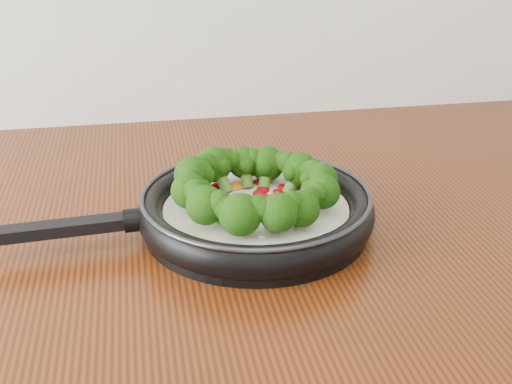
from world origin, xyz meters
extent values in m
cylinder|color=black|center=(-0.06, 1.04, 0.91)|extent=(0.30, 0.30, 0.01)
torus|color=black|center=(-0.06, 1.04, 0.93)|extent=(0.31, 0.31, 0.03)
torus|color=#2D2D33|center=(-0.06, 1.04, 0.95)|extent=(0.30, 0.30, 0.01)
cube|color=black|center=(-0.28, 1.02, 0.93)|extent=(0.17, 0.04, 0.01)
cylinder|color=black|center=(-0.20, 1.03, 0.93)|extent=(0.03, 0.03, 0.03)
cylinder|color=white|center=(-0.06, 1.04, 0.92)|extent=(0.25, 0.25, 0.02)
ellipsoid|color=#9F070A|center=(0.01, 1.06, 0.93)|extent=(0.02, 0.02, 0.01)
ellipsoid|color=#9F070A|center=(-0.10, 1.11, 0.93)|extent=(0.02, 0.02, 0.01)
ellipsoid|color=#CB6E0D|center=(-0.03, 1.00, 0.93)|extent=(0.03, 0.03, 0.01)
ellipsoid|color=#9F070A|center=(-0.03, 1.03, 0.93)|extent=(0.02, 0.02, 0.01)
ellipsoid|color=#9F070A|center=(-0.05, 1.05, 0.93)|extent=(0.03, 0.03, 0.01)
ellipsoid|color=#CB6E0D|center=(-0.07, 1.10, 0.93)|extent=(0.03, 0.03, 0.01)
ellipsoid|color=#9F070A|center=(-0.04, 1.09, 0.93)|extent=(0.02, 0.02, 0.01)
ellipsoid|color=#9F070A|center=(-0.04, 1.11, 0.93)|extent=(0.02, 0.02, 0.01)
ellipsoid|color=#CB6E0D|center=(-0.07, 1.06, 0.93)|extent=(0.03, 0.03, 0.01)
ellipsoid|color=#9F070A|center=(-0.07, 1.06, 0.93)|extent=(0.03, 0.03, 0.01)
ellipsoid|color=#9F070A|center=(-0.04, 1.07, 0.93)|extent=(0.02, 0.02, 0.01)
ellipsoid|color=#CB6E0D|center=(-0.03, 0.99, 0.93)|extent=(0.02, 0.02, 0.01)
ellipsoid|color=#9F070A|center=(-0.04, 1.08, 0.93)|extent=(0.03, 0.03, 0.01)
ellipsoid|color=#9F070A|center=(-0.01, 1.09, 0.93)|extent=(0.01, 0.01, 0.01)
ellipsoid|color=#CB6E0D|center=(0.01, 1.04, 0.93)|extent=(0.02, 0.02, 0.01)
ellipsoid|color=#9F070A|center=(-0.02, 1.08, 0.93)|extent=(0.02, 0.02, 0.01)
ellipsoid|color=#9F070A|center=(0.00, 1.06, 0.93)|extent=(0.02, 0.02, 0.01)
ellipsoid|color=#CB6E0D|center=(-0.10, 1.08, 0.93)|extent=(0.03, 0.03, 0.01)
ellipsoid|color=white|center=(0.03, 1.02, 0.93)|extent=(0.01, 0.01, 0.00)
ellipsoid|color=white|center=(-0.03, 1.06, 0.93)|extent=(0.01, 0.01, 0.00)
ellipsoid|color=white|center=(-0.14, 1.02, 0.93)|extent=(0.01, 0.01, 0.00)
ellipsoid|color=white|center=(-0.08, 0.97, 0.93)|extent=(0.01, 0.01, 0.00)
ellipsoid|color=white|center=(-0.07, 1.06, 0.93)|extent=(0.01, 0.01, 0.00)
ellipsoid|color=white|center=(-0.10, 1.08, 0.93)|extent=(0.01, 0.01, 0.00)
ellipsoid|color=white|center=(-0.07, 1.04, 0.93)|extent=(0.01, 0.01, 0.00)
ellipsoid|color=white|center=(-0.05, 1.03, 0.93)|extent=(0.01, 0.01, 0.00)
ellipsoid|color=white|center=(0.00, 1.05, 0.93)|extent=(0.01, 0.01, 0.00)
ellipsoid|color=white|center=(-0.07, 1.05, 0.93)|extent=(0.01, 0.01, 0.00)
ellipsoid|color=white|center=(-0.07, 1.02, 0.93)|extent=(0.01, 0.01, 0.00)
ellipsoid|color=white|center=(-0.06, 0.96, 0.93)|extent=(0.01, 0.01, 0.00)
ellipsoid|color=white|center=(-0.08, 1.03, 0.93)|extent=(0.01, 0.01, 0.00)
ellipsoid|color=white|center=(-0.07, 1.00, 0.93)|extent=(0.01, 0.00, 0.00)
ellipsoid|color=white|center=(-0.10, 1.06, 0.93)|extent=(0.01, 0.00, 0.00)
ellipsoid|color=white|center=(-0.11, 1.05, 0.93)|extent=(0.01, 0.01, 0.00)
ellipsoid|color=white|center=(-0.05, 1.03, 0.93)|extent=(0.01, 0.01, 0.00)
ellipsoid|color=white|center=(-0.09, 1.03, 0.93)|extent=(0.01, 0.01, 0.00)
ellipsoid|color=white|center=(-0.03, 1.10, 0.93)|extent=(0.01, 0.01, 0.00)
ellipsoid|color=white|center=(-0.11, 1.03, 0.93)|extent=(0.01, 0.01, 0.00)
ellipsoid|color=white|center=(-0.10, 1.01, 0.93)|extent=(0.01, 0.01, 0.00)
ellipsoid|color=white|center=(-0.01, 1.00, 0.93)|extent=(0.01, 0.00, 0.00)
ellipsoid|color=white|center=(-0.07, 1.06, 0.93)|extent=(0.01, 0.01, 0.00)
ellipsoid|color=white|center=(-0.08, 1.01, 0.93)|extent=(0.01, 0.01, 0.00)
ellipsoid|color=white|center=(-0.06, 1.01, 0.93)|extent=(0.01, 0.01, 0.00)
cylinder|color=olive|center=(0.01, 1.04, 0.94)|extent=(0.03, 0.02, 0.04)
sphere|color=black|center=(0.03, 1.04, 0.96)|extent=(0.04, 0.04, 0.04)
sphere|color=black|center=(0.02, 1.06, 0.97)|extent=(0.03, 0.03, 0.03)
sphere|color=black|center=(0.02, 1.03, 0.97)|extent=(0.03, 0.03, 0.02)
sphere|color=black|center=(0.01, 1.04, 0.96)|extent=(0.02, 0.02, 0.02)
cylinder|color=olive|center=(0.00, 1.08, 0.94)|extent=(0.03, 0.03, 0.03)
sphere|color=black|center=(0.01, 1.08, 0.96)|extent=(0.05, 0.05, 0.05)
sphere|color=black|center=(0.00, 1.10, 0.96)|extent=(0.03, 0.03, 0.03)
sphere|color=black|center=(0.02, 1.07, 0.96)|extent=(0.03, 0.03, 0.03)
sphere|color=black|center=(0.00, 1.08, 0.96)|extent=(0.02, 0.02, 0.02)
cylinder|color=olive|center=(-0.03, 1.10, 0.94)|extent=(0.02, 0.03, 0.03)
sphere|color=black|center=(-0.03, 1.11, 0.96)|extent=(0.05, 0.05, 0.05)
sphere|color=black|center=(-0.05, 1.12, 0.96)|extent=(0.03, 0.03, 0.03)
sphere|color=black|center=(-0.01, 1.11, 0.96)|extent=(0.03, 0.03, 0.03)
sphere|color=black|center=(-0.03, 1.10, 0.96)|extent=(0.03, 0.03, 0.02)
cylinder|color=olive|center=(-0.06, 1.11, 0.94)|extent=(0.02, 0.03, 0.03)
sphere|color=black|center=(-0.06, 1.12, 0.96)|extent=(0.05, 0.05, 0.04)
sphere|color=black|center=(-0.07, 1.12, 0.96)|extent=(0.03, 0.03, 0.03)
sphere|color=black|center=(-0.04, 1.12, 0.96)|extent=(0.03, 0.03, 0.03)
sphere|color=black|center=(-0.06, 1.10, 0.96)|extent=(0.02, 0.02, 0.02)
cylinder|color=olive|center=(-0.09, 1.10, 0.94)|extent=(0.03, 0.04, 0.04)
sphere|color=black|center=(-0.10, 1.11, 0.96)|extent=(0.05, 0.05, 0.05)
sphere|color=black|center=(-0.11, 1.10, 0.97)|extent=(0.03, 0.03, 0.03)
sphere|color=black|center=(-0.08, 1.12, 0.97)|extent=(0.03, 0.03, 0.03)
sphere|color=black|center=(-0.09, 1.10, 0.96)|extent=(0.03, 0.03, 0.02)
cylinder|color=olive|center=(-0.11, 1.07, 0.94)|extent=(0.04, 0.03, 0.04)
sphere|color=black|center=(-0.13, 1.08, 0.96)|extent=(0.05, 0.05, 0.05)
sphere|color=black|center=(-0.13, 1.06, 0.97)|extent=(0.03, 0.03, 0.03)
sphere|color=black|center=(-0.12, 1.10, 0.97)|extent=(0.03, 0.03, 0.03)
sphere|color=black|center=(-0.11, 1.07, 0.96)|extent=(0.03, 0.03, 0.02)
cylinder|color=olive|center=(-0.12, 1.04, 0.94)|extent=(0.03, 0.02, 0.04)
sphere|color=black|center=(-0.14, 1.04, 0.96)|extent=(0.05, 0.05, 0.04)
sphere|color=black|center=(-0.13, 1.02, 0.97)|extent=(0.03, 0.03, 0.03)
sphere|color=black|center=(-0.13, 1.05, 0.97)|extent=(0.03, 0.03, 0.03)
sphere|color=black|center=(-0.12, 1.04, 0.96)|extent=(0.02, 0.02, 0.02)
cylinder|color=olive|center=(-0.11, 1.00, 0.94)|extent=(0.03, 0.03, 0.04)
sphere|color=black|center=(-0.12, 0.99, 0.96)|extent=(0.05, 0.05, 0.05)
sphere|color=black|center=(-0.11, 0.98, 0.97)|extent=(0.03, 0.03, 0.03)
sphere|color=black|center=(-0.13, 1.01, 0.97)|extent=(0.03, 0.03, 0.03)
sphere|color=black|center=(-0.11, 1.00, 0.96)|extent=(0.02, 0.02, 0.02)
cylinder|color=olive|center=(-0.08, 0.98, 0.94)|extent=(0.03, 0.03, 0.03)
sphere|color=black|center=(-0.09, 0.97, 0.96)|extent=(0.05, 0.05, 0.05)
sphere|color=black|center=(-0.07, 0.96, 0.97)|extent=(0.03, 0.03, 0.03)
sphere|color=black|center=(-0.10, 0.98, 0.96)|extent=(0.03, 0.03, 0.03)
sphere|color=black|center=(-0.08, 0.98, 0.96)|extent=(0.03, 0.03, 0.02)
cylinder|color=olive|center=(-0.05, 0.98, 0.94)|extent=(0.02, 0.03, 0.04)
sphere|color=black|center=(-0.05, 0.96, 0.96)|extent=(0.05, 0.05, 0.04)
sphere|color=black|center=(-0.03, 0.97, 0.97)|extent=(0.03, 0.03, 0.03)
sphere|color=black|center=(-0.06, 0.96, 0.97)|extent=(0.03, 0.03, 0.03)
sphere|color=black|center=(-0.05, 0.98, 0.96)|extent=(0.02, 0.02, 0.02)
cylinder|color=olive|center=(-0.02, 0.99, 0.94)|extent=(0.03, 0.03, 0.03)
sphere|color=black|center=(-0.02, 0.97, 0.96)|extent=(0.05, 0.05, 0.04)
sphere|color=black|center=(0.00, 0.99, 0.96)|extent=(0.03, 0.03, 0.03)
sphere|color=black|center=(-0.03, 0.97, 0.96)|extent=(0.03, 0.03, 0.02)
sphere|color=black|center=(-0.02, 0.99, 0.96)|extent=(0.02, 0.02, 0.02)
cylinder|color=olive|center=(0.00, 1.01, 0.94)|extent=(0.04, 0.03, 0.04)
sphere|color=black|center=(0.02, 1.01, 0.96)|extent=(0.05, 0.05, 0.04)
sphere|color=black|center=(0.02, 1.02, 0.97)|extent=(0.03, 0.03, 0.03)
sphere|color=black|center=(0.01, 0.99, 0.97)|extent=(0.03, 0.03, 0.02)
sphere|color=black|center=(0.00, 1.01, 0.96)|extent=(0.02, 0.02, 0.02)
camera|label=1|loc=(-0.19, 0.32, 1.29)|focal=46.21mm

